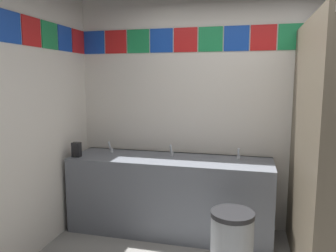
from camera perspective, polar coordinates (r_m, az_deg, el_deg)
name	(u,v)px	position (r m, az deg, el deg)	size (l,w,h in m)	color
wall_back	(248,105)	(3.69, 13.74, 3.58)	(3.87, 0.09, 2.78)	silver
vanity_counter	(170,194)	(3.66, 0.28, -11.78)	(2.18, 0.61, 0.83)	slate
faucet_left	(111,148)	(3.84, -9.99, -3.84)	(0.04, 0.10, 0.14)	silver
faucet_center	(172,152)	(3.61, 0.62, -4.49)	(0.04, 0.10, 0.14)	silver
faucet_right	(238,155)	(3.52, 12.24, -5.02)	(0.04, 0.10, 0.14)	silver
soap_dispenser	(76,150)	(3.72, -15.72, -4.01)	(0.09, 0.09, 0.16)	black
stall_divider	(331,157)	(2.81, 26.67, -4.94)	(0.92, 1.43, 2.17)	#726651
trash_bin	(232,246)	(2.94, 11.07, -19.92)	(0.36, 0.36, 0.60)	#999EA3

